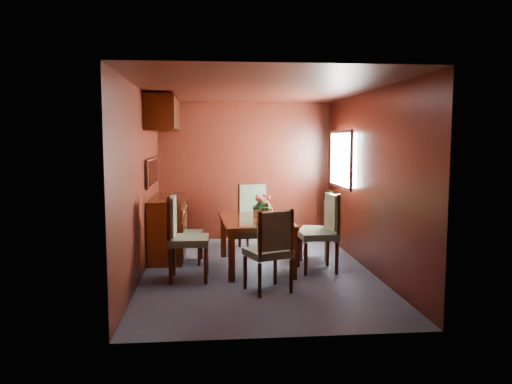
{
  "coord_description": "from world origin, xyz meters",
  "views": [
    {
      "loc": [
        -0.63,
        -6.49,
        1.75
      ],
      "look_at": [
        0.0,
        0.18,
        1.05
      ],
      "focal_mm": 35.0,
      "sensor_mm": 36.0,
      "label": 1
    }
  ],
  "objects": [
    {
      "name": "flower_centerpiece",
      "position": [
        0.14,
        0.55,
        0.82
      ],
      "size": [
        0.31,
        0.31,
        0.31
      ],
      "color": "#BA6938",
      "rests_on": "dining_table"
    },
    {
      "name": "chair_head",
      "position": [
        0.06,
        -0.94,
        0.54
      ],
      "size": [
        0.59,
        0.58,
        0.98
      ],
      "rotation": [
        0.0,
        0.0,
        0.36
      ],
      "color": "black",
      "rests_on": "ground"
    },
    {
      "name": "chair_left_near",
      "position": [
        -0.97,
        -0.29,
        0.6
      ],
      "size": [
        0.5,
        0.52,
        1.08
      ],
      "rotation": [
        0.0,
        0.0,
        -1.59
      ],
      "color": "black",
      "rests_on": "ground"
    },
    {
      "name": "ground",
      "position": [
        0.0,
        0.0,
        0.0
      ],
      "size": [
        4.5,
        4.5,
        0.0
      ],
      "primitive_type": "plane",
      "color": "#303542",
      "rests_on": "ground"
    },
    {
      "name": "room_shell",
      "position": [
        -0.1,
        0.33,
        1.63
      ],
      "size": [
        3.06,
        4.52,
        2.41
      ],
      "color": "black",
      "rests_on": "ground"
    },
    {
      "name": "chair_left_far",
      "position": [
        -1.01,
        0.59,
        0.49
      ],
      "size": [
        0.43,
        0.45,
        0.89
      ],
      "rotation": [
        0.0,
        0.0,
        -1.64
      ],
      "color": "black",
      "rests_on": "ground"
    },
    {
      "name": "sideboard",
      "position": [
        -1.25,
        1.0,
        0.45
      ],
      "size": [
        0.48,
        1.4,
        0.9
      ],
      "primitive_type": "cube",
      "color": "#331206",
      "rests_on": "ground"
    },
    {
      "name": "chair_right_near",
      "position": [
        0.89,
        -0.02,
        0.59
      ],
      "size": [
        0.5,
        0.52,
        1.06
      ],
      "rotation": [
        0.0,
        0.0,
        1.62
      ],
      "color": "black",
      "rests_on": "ground"
    },
    {
      "name": "chair_right_far",
      "position": [
        0.99,
        0.61,
        0.51
      ],
      "size": [
        0.53,
        0.54,
        0.91
      ],
      "rotation": [
        0.0,
        0.0,
        1.25
      ],
      "color": "black",
      "rests_on": "ground"
    },
    {
      "name": "chair_foot",
      "position": [
        0.1,
        1.47,
        0.58
      ],
      "size": [
        0.6,
        0.58,
        1.04
      ],
      "rotation": [
        0.0,
        0.0,
        3.39
      ],
      "color": "black",
      "rests_on": "ground"
    },
    {
      "name": "dining_table",
      "position": [
        -0.0,
        0.23,
        0.58
      ],
      "size": [
        0.97,
        1.48,
        0.68
      ],
      "rotation": [
        0.0,
        0.0,
        0.05
      ],
      "color": "#331206",
      "rests_on": "ground"
    }
  ]
}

